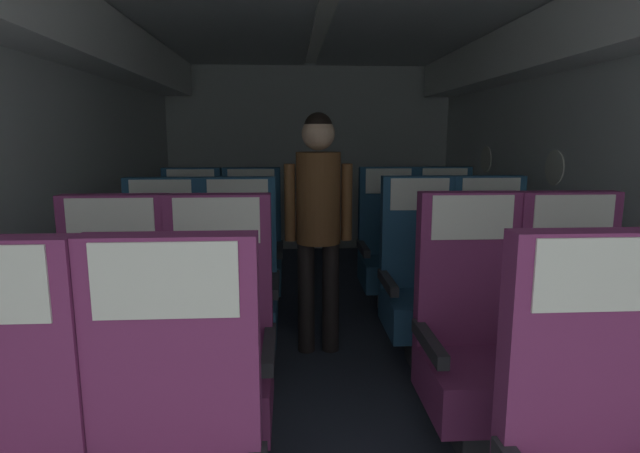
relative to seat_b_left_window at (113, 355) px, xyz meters
The scene contains 15 objects.
ground 1.43m from the seat_b_left_window, 40.97° to the left, with size 3.68×6.99×0.02m, color #2D3342.
fuselage_shell 1.93m from the seat_b_left_window, 48.68° to the left, with size 3.56×6.64×2.28m.
seat_b_left_window is the anchor object (origin of this frame).
seat_b_left_aisle 0.45m from the seat_b_left_window, ahead, with size 0.49×0.51×1.15m.
seat_b_right_aisle 2.04m from the seat_b_left_window, ahead, with size 0.49×0.51×1.15m.
seat_b_right_window 1.58m from the seat_b_left_window, ahead, with size 0.49×0.51×1.15m.
seat_c_left_window 0.92m from the seat_b_left_window, 90.75° to the left, with size 0.49×0.51×1.15m.
seat_c_left_aisle 1.03m from the seat_b_left_window, 64.02° to the left, with size 0.49×0.51×1.15m.
seat_c_right_aisle 2.23m from the seat_b_left_window, 24.47° to the left, with size 0.49×0.51×1.15m.
seat_c_right_window 1.83m from the seat_b_left_window, 30.51° to the left, with size 0.49×0.51×1.15m.
seat_d_left_window 1.89m from the seat_b_left_window, 90.35° to the left, with size 0.49×0.51×1.15m.
seat_d_left_aisle 1.94m from the seat_b_left_window, 76.17° to the left, with size 0.49×0.51×1.15m.
seat_d_right_aisle 2.77m from the seat_b_left_window, 42.85° to the left, with size 0.49×0.51×1.15m.
seat_d_right_window 2.45m from the seat_b_left_window, 50.16° to the left, with size 0.49×0.51×1.15m.
flight_attendant 1.51m from the seat_b_left_window, 48.73° to the left, with size 0.43×0.28×1.55m.
Camera 1 is at (-0.25, 0.30, 1.40)m, focal length 28.64 mm.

